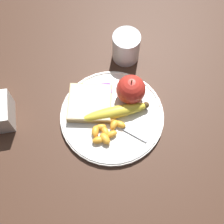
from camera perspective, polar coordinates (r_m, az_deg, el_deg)
ground_plane at (r=0.83m, az=-0.00°, el=-0.94°), size 3.00×3.00×0.00m
plate at (r=0.83m, az=-0.00°, el=-0.71°), size 0.27×0.27×0.01m
juice_glass at (r=0.90m, az=2.58°, el=11.71°), size 0.08×0.08×0.09m
apple at (r=0.82m, az=3.47°, el=4.12°), size 0.08×0.08×0.09m
banana at (r=0.81m, az=0.74°, el=0.08°), size 0.18×0.04×0.03m
bread_slice at (r=0.83m, az=-4.05°, el=1.65°), size 0.13×0.13×0.02m
fork at (r=0.81m, az=0.14°, el=-1.85°), size 0.14×0.13×0.00m
jam_packet at (r=0.85m, az=-1.51°, el=3.98°), size 0.04×0.03×0.02m
orange_segment_0 at (r=0.79m, az=-2.55°, el=-5.15°), size 0.03×0.02×0.02m
orange_segment_1 at (r=0.79m, az=-1.32°, el=-4.90°), size 0.03×0.04×0.02m
orange_segment_2 at (r=0.80m, az=-2.01°, el=-2.76°), size 0.03×0.02×0.02m
orange_segment_3 at (r=0.79m, az=-0.02°, el=-4.04°), size 0.03×0.02×0.02m
orange_segment_4 at (r=0.80m, az=-1.22°, el=-3.61°), size 0.03×0.03×0.02m
orange_segment_5 at (r=0.80m, az=-3.09°, el=-3.52°), size 0.03×0.03×0.02m
orange_segment_6 at (r=0.81m, az=-0.18°, el=-1.13°), size 0.03×0.04×0.02m
orange_segment_7 at (r=0.80m, az=0.66°, el=-2.26°), size 0.03×0.03×0.02m
orange_segment_8 at (r=0.80m, az=1.55°, el=-2.27°), size 0.03×0.03×0.02m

